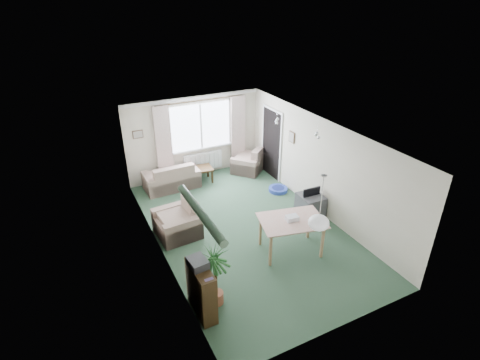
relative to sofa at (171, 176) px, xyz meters
name	(u,v)px	position (x,y,z in m)	size (l,w,h in m)	color
ground	(246,229)	(0.93, -2.75, -0.37)	(6.50, 6.50, 0.00)	#2D4B35
window	(201,126)	(1.13, 0.48, 1.13)	(1.80, 0.03, 1.30)	white
curtain_rod	(200,101)	(1.13, 0.40, 1.90)	(2.60, 0.03, 0.03)	black
curtain_left	(163,141)	(-0.02, 0.38, 0.90)	(0.45, 0.08, 2.00)	beige
curtain_right	(238,129)	(2.28, 0.38, 0.90)	(0.45, 0.08, 2.00)	beige
radiator	(203,161)	(1.13, 0.44, 0.03)	(1.20, 0.10, 0.55)	white
doorway	(272,144)	(2.91, -0.55, 0.63)	(0.03, 0.95, 2.00)	black
pendant_lamp	(319,223)	(1.13, -5.05, 1.11)	(0.36, 0.36, 0.36)	white
tinsel_garland	(200,213)	(-0.99, -5.05, 1.91)	(1.60, 1.60, 0.12)	#196626
bauble_cluster_a	(277,119)	(2.23, -1.85, 1.85)	(0.20, 0.20, 0.20)	silver
bauble_cluster_b	(317,133)	(2.53, -3.05, 1.85)	(0.20, 0.20, 0.20)	silver
wall_picture_back	(138,134)	(-0.67, 0.48, 1.18)	(0.28, 0.03, 0.22)	brown
wall_picture_right	(292,137)	(2.91, -1.55, 1.18)	(0.03, 0.24, 0.30)	brown
sofa	(171,176)	(0.00, 0.00, 0.00)	(1.50, 0.79, 0.75)	#BCA98E
armchair_corner	(248,160)	(2.40, -0.02, 0.01)	(0.85, 0.81, 0.76)	beige
armchair_left	(177,219)	(-0.57, -2.25, 0.05)	(0.94, 0.89, 0.84)	beige
coffee_table	(196,175)	(0.73, 0.00, -0.16)	(0.95, 0.53, 0.43)	black
photo_frame	(193,166)	(0.67, 0.03, 0.13)	(0.12, 0.02, 0.16)	brown
bookshelf	(201,290)	(-0.91, -4.65, 0.11)	(0.26, 0.79, 0.96)	black
hifi_box	(198,263)	(-0.93, -4.59, 0.66)	(0.28, 0.35, 0.14)	#323336
houseplant	(216,276)	(-0.61, -4.57, 0.24)	(0.53, 0.53, 1.24)	#1C5227
dining_table	(291,236)	(1.39, -3.91, 0.01)	(1.22, 0.81, 0.76)	tan
gift_box	(292,218)	(1.39, -3.91, 0.45)	(0.25, 0.18, 0.12)	white
tv_cube	(310,205)	(2.63, -2.93, -0.10)	(0.55, 0.61, 0.55)	#303034
pet_bed	(278,189)	(2.58, -1.53, -0.32)	(0.52, 0.52, 0.10)	navy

